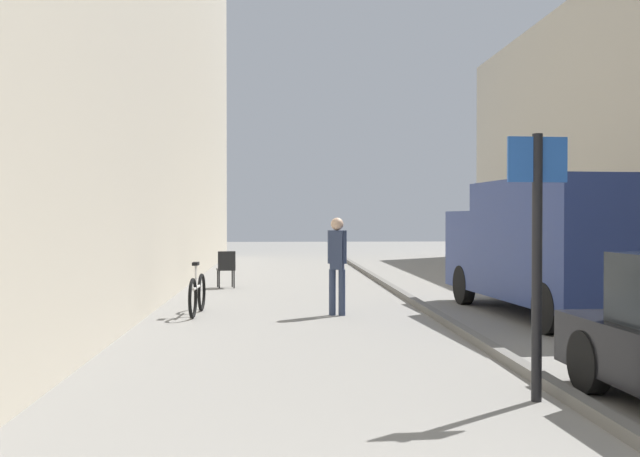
{
  "coord_description": "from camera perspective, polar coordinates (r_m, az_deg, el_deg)",
  "views": [
    {
      "loc": [
        -1.25,
        -2.27,
        1.79
      ],
      "look_at": [
        -0.35,
        13.15,
        1.56
      ],
      "focal_mm": 41.1,
      "sensor_mm": 36.0,
      "label": 1
    }
  ],
  "objects": [
    {
      "name": "kerb_strip",
      "position": [
        14.65,
        7.85,
        -5.93
      ],
      "size": [
        0.16,
        40.0,
        0.12
      ],
      "primitive_type": "cube",
      "color": "#615F5B",
      "rests_on": "ground_plane"
    },
    {
      "name": "delivery_van",
      "position": [
        13.86,
        17.46,
        -1.15
      ],
      "size": [
        2.48,
        5.71,
        2.45
      ],
      "rotation": [
        0.0,
        0.0,
        0.08
      ],
      "color": "navy",
      "rests_on": "ground_plane"
    },
    {
      "name": "bicycle_leaning",
      "position": [
        13.7,
        -9.53,
        -5.05
      ],
      "size": [
        0.14,
        1.77,
        0.98
      ],
      "rotation": [
        0.0,
        0.0,
        -0.04
      ],
      "color": "black",
      "rests_on": "ground_plane"
    },
    {
      "name": "pedestrian_main_foreground",
      "position": [
        13.36,
        1.34,
        -2.39
      ],
      "size": [
        0.34,
        0.26,
        1.79
      ],
      "rotation": [
        0.0,
        0.0,
        -0.3
      ],
      "color": "#2D3851",
      "rests_on": "ground_plane"
    },
    {
      "name": "ground_plane",
      "position": [
        14.43,
        1.65,
        -6.26
      ],
      "size": [
        80.0,
        80.0,
        0.0
      ],
      "primitive_type": "plane",
      "color": "gray"
    },
    {
      "name": "street_sign_post",
      "position": [
        7.4,
        16.54,
        -1.06
      ],
      "size": [
        0.6,
        0.1,
        2.6
      ],
      "rotation": [
        0.0,
        0.0,
        3.21
      ],
      "color": "black",
      "rests_on": "ground_plane"
    },
    {
      "name": "cafe_chair_near_window",
      "position": [
        18.72,
        -7.32,
        -2.96
      ],
      "size": [
        0.51,
        0.51,
        0.94
      ],
      "rotation": [
        0.0,
        0.0,
        0.19
      ],
      "color": "black",
      "rests_on": "ground_plane"
    }
  ]
}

